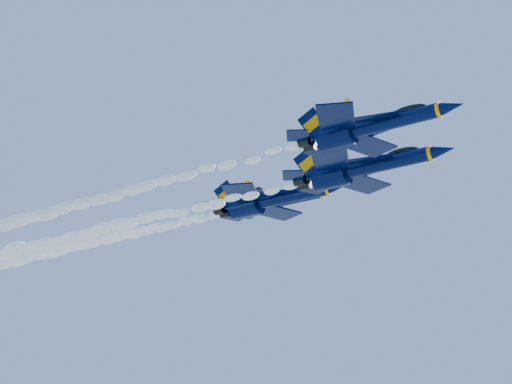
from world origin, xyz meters
The scene contains 8 objects.
jet_lead centered at (15.33, -11.19, 150.22)m, with size 15.66×12.85×5.82m.
smoke_trail_jet_lead centered at (-17.34, -11.19, 149.77)m, with size 51.94×2.00×1.80m, color white.
jet_second centered at (10.67, -1.92, 150.61)m, with size 17.57×14.41×6.53m.
smoke_trail_jet_second centered at (-22.81, -1.92, 150.14)m, with size 51.94×2.24×2.01m, color white.
jet_third centered at (-5.50, 6.94, 153.10)m, with size 18.88×15.49×7.02m.
smoke_trail_jet_third centered at (-39.55, 6.94, 152.62)m, with size 51.94×2.41×2.17m, color white.
jet_fourth centered at (-8.79, 14.04, 155.75)m, with size 16.61×13.62×6.17m.
smoke_trail_jet_fourth centered at (-41.86, 14.04, 155.29)m, with size 51.94×2.12×1.90m, color white.
Camera 1 is at (37.23, -66.27, 121.05)m, focal length 50.00 mm.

